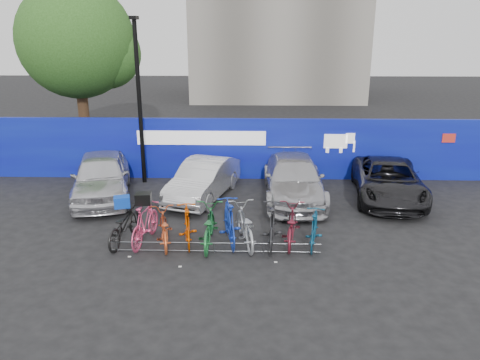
{
  "coord_description": "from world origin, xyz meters",
  "views": [
    {
      "loc": [
        0.97,
        -11.8,
        5.62
      ],
      "look_at": [
        0.61,
        2.0,
        1.2
      ],
      "focal_mm": 35.0,
      "sensor_mm": 36.0,
      "label": 1
    }
  ],
  "objects_px": {
    "bike_rack": "(214,247)",
    "car_1": "(203,180)",
    "car_0": "(101,176)",
    "bike_4": "(208,227)",
    "bike_0": "(124,225)",
    "bike_5": "(229,222)",
    "bike_6": "(245,225)",
    "bike_7": "(272,225)",
    "car_2": "(294,179)",
    "bike_1": "(145,223)",
    "car_3": "(388,180)",
    "bike_8": "(291,225)",
    "tree": "(82,43)",
    "lamppost": "(139,97)",
    "bike_3": "(187,225)",
    "bike_9": "(314,229)",
    "bike_2": "(163,228)"
  },
  "relations": [
    {
      "from": "bike_0",
      "to": "bike_3",
      "type": "distance_m",
      "value": 1.77
    },
    {
      "from": "bike_1",
      "to": "bike_6",
      "type": "relative_size",
      "value": 0.93
    },
    {
      "from": "bike_6",
      "to": "bike_4",
      "type": "bearing_deg",
      "value": -6.01
    },
    {
      "from": "bike_rack",
      "to": "car_2",
      "type": "xyz_separation_m",
      "value": [
        2.43,
        4.31,
        0.55
      ]
    },
    {
      "from": "tree",
      "to": "car_3",
      "type": "distance_m",
      "value": 14.66
    },
    {
      "from": "bike_8",
      "to": "bike_7",
      "type": "bearing_deg",
      "value": 27.24
    },
    {
      "from": "bike_1",
      "to": "tree",
      "type": "bearing_deg",
      "value": -55.16
    },
    {
      "from": "bike_6",
      "to": "bike_0",
      "type": "bearing_deg",
      "value": -12.4
    },
    {
      "from": "bike_5",
      "to": "car_0",
      "type": "bearing_deg",
      "value": -47.32
    },
    {
      "from": "bike_6",
      "to": "bike_1",
      "type": "bearing_deg",
      "value": -11.87
    },
    {
      "from": "bike_0",
      "to": "bike_4",
      "type": "bearing_deg",
      "value": -173.6
    },
    {
      "from": "car_0",
      "to": "bike_9",
      "type": "height_order",
      "value": "car_0"
    },
    {
      "from": "car_2",
      "to": "bike_5",
      "type": "bearing_deg",
      "value": -119.4
    },
    {
      "from": "bike_0",
      "to": "bike_7",
      "type": "height_order",
      "value": "bike_7"
    },
    {
      "from": "bike_rack",
      "to": "bike_8",
      "type": "bearing_deg",
      "value": 18.3
    },
    {
      "from": "bike_9",
      "to": "bike_0",
      "type": "bearing_deg",
      "value": 10.22
    },
    {
      "from": "bike_5",
      "to": "bike_6",
      "type": "relative_size",
      "value": 0.98
    },
    {
      "from": "car_1",
      "to": "car_3",
      "type": "height_order",
      "value": "car_1"
    },
    {
      "from": "car_0",
      "to": "bike_7",
      "type": "height_order",
      "value": "car_0"
    },
    {
      "from": "bike_5",
      "to": "bike_8",
      "type": "relative_size",
      "value": 1.02
    },
    {
      "from": "tree",
      "to": "bike_0",
      "type": "xyz_separation_m",
      "value": [
        4.23,
        -10.06,
        -4.55
      ]
    },
    {
      "from": "bike_7",
      "to": "bike_4",
      "type": "bearing_deg",
      "value": 4.89
    },
    {
      "from": "bike_0",
      "to": "bike_5",
      "type": "relative_size",
      "value": 0.98
    },
    {
      "from": "car_1",
      "to": "bike_rack",
      "type": "bearing_deg",
      "value": -63.74
    },
    {
      "from": "bike_rack",
      "to": "bike_8",
      "type": "xyz_separation_m",
      "value": [
        2.06,
        0.68,
        0.36
      ]
    },
    {
      "from": "tree",
      "to": "bike_0",
      "type": "distance_m",
      "value": 11.82
    },
    {
      "from": "bike_rack",
      "to": "car_1",
      "type": "xyz_separation_m",
      "value": [
        -0.71,
        4.27,
        0.51
      ]
    },
    {
      "from": "bike_5",
      "to": "bike_9",
      "type": "bearing_deg",
      "value": 164.95
    },
    {
      "from": "car_0",
      "to": "bike_7",
      "type": "relative_size",
      "value": 2.34
    },
    {
      "from": "bike_rack",
      "to": "car_3",
      "type": "height_order",
      "value": "car_3"
    },
    {
      "from": "bike_rack",
      "to": "bike_0",
      "type": "xyz_separation_m",
      "value": [
        -2.55,
        0.6,
        0.36
      ]
    },
    {
      "from": "bike_rack",
      "to": "car_2",
      "type": "distance_m",
      "value": 4.98
    },
    {
      "from": "car_1",
      "to": "bike_2",
      "type": "relative_size",
      "value": 2.2
    },
    {
      "from": "car_0",
      "to": "bike_6",
      "type": "bearing_deg",
      "value": -49.49
    },
    {
      "from": "tree",
      "to": "bike_3",
      "type": "distance_m",
      "value": 12.58
    },
    {
      "from": "bike_1",
      "to": "lamppost",
      "type": "bearing_deg",
      "value": -67.75
    },
    {
      "from": "car_0",
      "to": "bike_5",
      "type": "height_order",
      "value": "car_0"
    },
    {
      "from": "car_0",
      "to": "bike_1",
      "type": "distance_m",
      "value": 4.29
    },
    {
      "from": "bike_2",
      "to": "bike_8",
      "type": "xyz_separation_m",
      "value": [
        3.48,
        0.21,
        0.04
      ]
    },
    {
      "from": "bike_5",
      "to": "car_1",
      "type": "bearing_deg",
      "value": -83.45
    },
    {
      "from": "bike_2",
      "to": "bike_9",
      "type": "bearing_deg",
      "value": 166.74
    },
    {
      "from": "bike_2",
      "to": "bike_5",
      "type": "relative_size",
      "value": 0.91
    },
    {
      "from": "car_0",
      "to": "bike_4",
      "type": "xyz_separation_m",
      "value": [
        4.06,
        -3.7,
        -0.25
      ]
    },
    {
      "from": "bike_rack",
      "to": "bike_5",
      "type": "xyz_separation_m",
      "value": [
        0.37,
        0.68,
        0.45
      ]
    },
    {
      "from": "tree",
      "to": "car_3",
      "type": "xyz_separation_m",
      "value": [
        12.49,
        -6.29,
        -4.4
      ]
    },
    {
      "from": "car_0",
      "to": "bike_1",
      "type": "height_order",
      "value": "car_0"
    },
    {
      "from": "lamppost",
      "to": "car_1",
      "type": "distance_m",
      "value": 4.0
    },
    {
      "from": "car_2",
      "to": "car_3",
      "type": "height_order",
      "value": "car_2"
    },
    {
      "from": "bike_0",
      "to": "bike_3",
      "type": "relative_size",
      "value": 1.1
    },
    {
      "from": "tree",
      "to": "car_0",
      "type": "relative_size",
      "value": 1.67
    }
  ]
}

